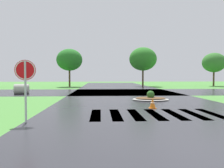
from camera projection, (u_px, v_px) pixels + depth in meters
ground_plane at (214, 159)px, 4.88m from camera, size 120.00×120.00×0.10m
asphalt_roadway at (138, 102)px, 14.86m from camera, size 10.80×80.00×0.01m
asphalt_cross_road at (123, 92)px, 24.18m from camera, size 90.00×9.72×0.01m
crosswalk_stripes at (155, 114)px, 10.21m from camera, size 5.85×3.08×0.01m
stop_sign at (25, 76)px, 8.33m from camera, size 0.75×0.17×2.36m
median_island at (151, 98)px, 16.16m from camera, size 2.64×2.14×0.68m
drainage_pipe_stack at (22, 89)px, 21.19m from camera, size 1.49×1.23×0.96m
traffic_cone at (153, 103)px, 12.06m from camera, size 0.36×0.36×0.56m
background_treeline at (111, 61)px, 35.80m from camera, size 40.54×5.90×6.39m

